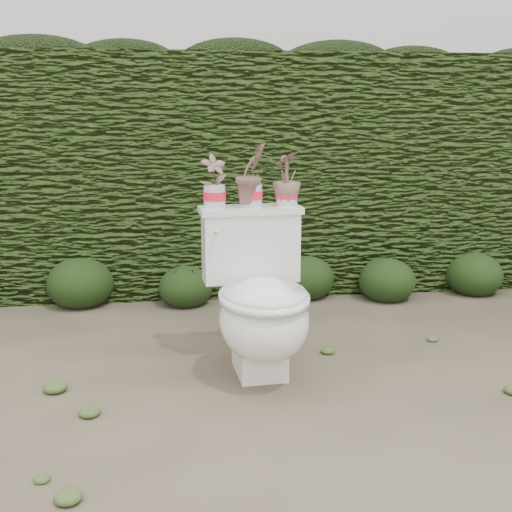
{
  "coord_description": "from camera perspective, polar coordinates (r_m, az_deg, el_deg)",
  "views": [
    {
      "loc": [
        -0.4,
        -3.02,
        1.24
      ],
      "look_at": [
        -0.04,
        -0.03,
        0.55
      ],
      "focal_mm": 45.0,
      "sensor_mm": 36.0,
      "label": 1
    }
  ],
  "objects": [
    {
      "name": "liriope_clump_2",
      "position": [
        4.3,
        -15.36,
        -1.98
      ],
      "size": [
        0.43,
        0.43,
        0.34
      ],
      "primitive_type": "ellipsoid",
      "color": "#1F3512",
      "rests_on": "ground"
    },
    {
      "name": "liriope_clump_3",
      "position": [
        4.19,
        -6.27,
        -2.4
      ],
      "size": [
        0.35,
        0.35,
        0.28
      ],
      "primitive_type": "ellipsoid",
      "color": "#1F3512",
      "rests_on": "ground"
    },
    {
      "name": "liriope_clump_6",
      "position": [
        4.68,
        18.85,
        -1.26
      ],
      "size": [
        0.38,
        0.38,
        0.31
      ],
      "primitive_type": "ellipsoid",
      "color": "#1F3512",
      "rests_on": "ground"
    },
    {
      "name": "ground",
      "position": [
        3.29,
        0.57,
        -9.27
      ],
      "size": [
        60.0,
        60.0,
        0.0
      ],
      "primitive_type": "plane",
      "color": "#6D604B",
      "rests_on": "ground"
    },
    {
      "name": "hedge",
      "position": [
        4.66,
        -2.02,
        7.44
      ],
      "size": [
        8.0,
        1.0,
        1.6
      ],
      "primitive_type": "cube",
      "color": "#36501A",
      "rests_on": "ground"
    },
    {
      "name": "potted_plant_right",
      "position": [
        3.17,
        2.76,
        6.74
      ],
      "size": [
        0.2,
        0.2,
        0.25
      ],
      "primitive_type": "imported",
      "rotation": [
        0.0,
        0.0,
        4.05
      ],
      "color": "#1F6623",
      "rests_on": "toilet"
    },
    {
      "name": "house_wall",
      "position": [
        9.11,
        -0.69,
        17.63
      ],
      "size": [
        8.0,
        3.5,
        4.0
      ],
      "primitive_type": "cube",
      "color": "silver",
      "rests_on": "ground"
    },
    {
      "name": "potted_plant_center",
      "position": [
        3.13,
        -0.42,
        7.08
      ],
      "size": [
        0.21,
        0.2,
        0.29
      ],
      "primitive_type": "imported",
      "rotation": [
        0.0,
        0.0,
        0.57
      ],
      "color": "#1F6623",
      "rests_on": "toilet"
    },
    {
      "name": "liriope_clump_4",
      "position": [
        4.35,
        4.4,
        -1.58
      ],
      "size": [
        0.39,
        0.39,
        0.31
      ],
      "primitive_type": "ellipsoid",
      "color": "#1F3512",
      "rests_on": "ground"
    },
    {
      "name": "liriope_clump_5",
      "position": [
        4.37,
        11.59,
        -1.81
      ],
      "size": [
        0.38,
        0.38,
        0.3
      ],
      "primitive_type": "ellipsoid",
      "color": "#1F3512",
      "rests_on": "ground"
    },
    {
      "name": "potted_plant_left",
      "position": [
        3.1,
        -3.73,
        6.52
      ],
      "size": [
        0.15,
        0.13,
        0.24
      ],
      "primitive_type": "imported",
      "rotation": [
        0.0,
        0.0,
        0.36
      ],
      "color": "#1F6623",
      "rests_on": "toilet"
    },
    {
      "name": "toilet",
      "position": [
        3.01,
        0.38,
        -4.2
      ],
      "size": [
        0.51,
        0.71,
        0.78
      ],
      "rotation": [
        0.0,
        0.0,
        0.08
      ],
      "color": "white",
      "rests_on": "ground"
    }
  ]
}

